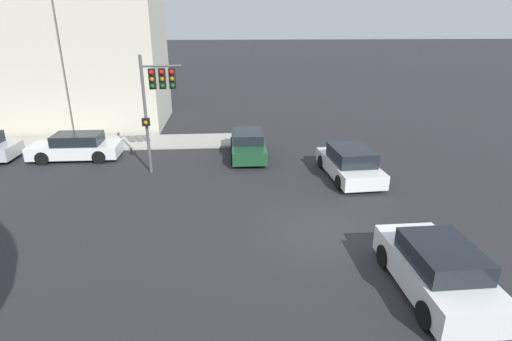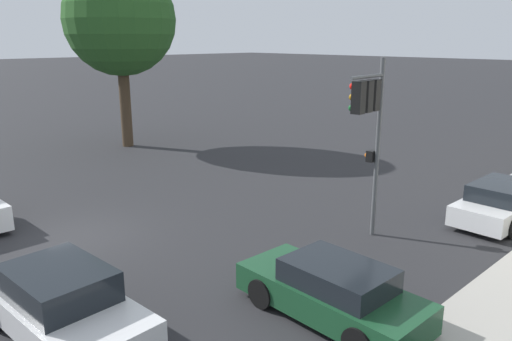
{
  "view_description": "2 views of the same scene",
  "coord_description": "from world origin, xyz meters",
  "px_view_note": "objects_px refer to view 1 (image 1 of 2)",
  "views": [
    {
      "loc": [
        -12.04,
        3.22,
        6.88
      ],
      "look_at": [
        3.15,
        2.03,
        1.15
      ],
      "focal_mm": 28.0,
      "sensor_mm": 36.0,
      "label": 1
    },
    {
      "loc": [
        14.44,
        -6.04,
        6.02
      ],
      "look_at": [
        2.69,
        5.3,
        1.69
      ],
      "focal_mm": 35.0,
      "sensor_mm": 36.0,
      "label": 2
    }
  ],
  "objects_px": {
    "crossing_car_0": "(437,269)",
    "parked_car_0": "(76,147)",
    "traffic_signal": "(157,90)",
    "crossing_car_2": "(248,145)",
    "crossing_car_1": "(350,164)"
  },
  "relations": [
    {
      "from": "crossing_car_0",
      "to": "parked_car_0",
      "type": "height_order",
      "value": "crossing_car_0"
    },
    {
      "from": "traffic_signal",
      "to": "crossing_car_2",
      "type": "distance_m",
      "value": 5.75
    },
    {
      "from": "traffic_signal",
      "to": "crossing_car_0",
      "type": "relative_size",
      "value": 1.33
    },
    {
      "from": "parked_car_0",
      "to": "crossing_car_0",
      "type": "bearing_deg",
      "value": 137.84
    },
    {
      "from": "traffic_signal",
      "to": "crossing_car_2",
      "type": "height_order",
      "value": "traffic_signal"
    },
    {
      "from": "traffic_signal",
      "to": "crossing_car_1",
      "type": "bearing_deg",
      "value": 75.7
    },
    {
      "from": "crossing_car_2",
      "to": "traffic_signal",
      "type": "bearing_deg",
      "value": -62.77
    },
    {
      "from": "crossing_car_1",
      "to": "crossing_car_2",
      "type": "height_order",
      "value": "crossing_car_1"
    },
    {
      "from": "crossing_car_1",
      "to": "crossing_car_2",
      "type": "xyz_separation_m",
      "value": [
        3.51,
        4.52,
        -0.03
      ]
    },
    {
      "from": "crossing_car_1",
      "to": "crossing_car_2",
      "type": "relative_size",
      "value": 1.02
    },
    {
      "from": "crossing_car_0",
      "to": "crossing_car_2",
      "type": "xyz_separation_m",
      "value": [
        11.97,
        4.29,
        -0.07
      ]
    },
    {
      "from": "traffic_signal",
      "to": "crossing_car_1",
      "type": "height_order",
      "value": "traffic_signal"
    },
    {
      "from": "crossing_car_2",
      "to": "parked_car_0",
      "type": "height_order",
      "value": "parked_car_0"
    },
    {
      "from": "parked_car_0",
      "to": "traffic_signal",
      "type": "bearing_deg",
      "value": 154.68
    },
    {
      "from": "crossing_car_2",
      "to": "parked_car_0",
      "type": "bearing_deg",
      "value": -90.59
    }
  ]
}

